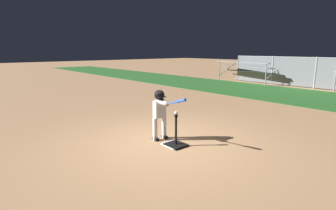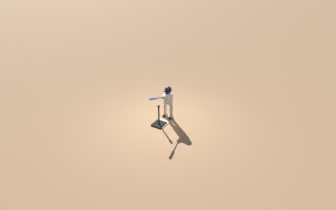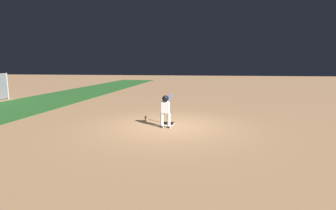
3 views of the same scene
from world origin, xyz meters
name	(u,v)px [view 1 (image 1 of 3)]	position (x,y,z in m)	size (l,w,h in m)	color
ground_plane	(166,143)	(0.00, 0.00, 0.00)	(90.00, 90.00, 0.00)	#AD7F56
grass_outfield_strip	(315,98)	(0.00, 8.61, 0.01)	(56.00, 4.75, 0.02)	#286026
home_plate	(174,144)	(0.20, 0.06, 0.01)	(0.44, 0.44, 0.02)	white
batting_tee	(176,142)	(0.28, 0.05, 0.10)	(0.43, 0.39, 0.71)	black
batter_child	(160,108)	(-0.27, 0.06, 0.75)	(1.07, 0.38, 1.18)	silver
baseball	(176,113)	(0.28, 0.05, 0.75)	(0.07, 0.07, 0.07)	white
bleachers_far_right	(250,72)	(-5.19, 11.70, 0.66)	(4.12, 2.57, 1.35)	#93969E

